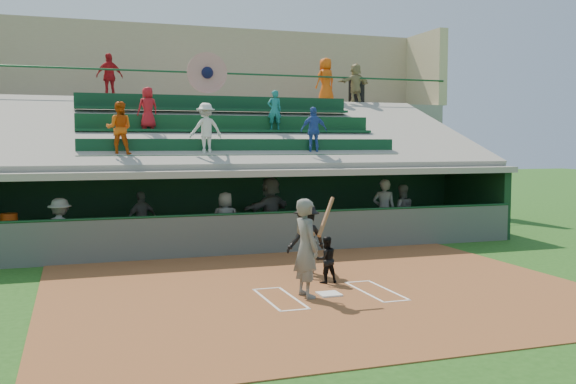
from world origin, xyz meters
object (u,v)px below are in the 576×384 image
object	(u,v)px
home_plate	(329,294)
batter_at_plate	(306,248)
white_table	(10,245)
catcher	(326,260)
trash_bin	(356,93)
water_cooler	(9,222)

from	to	relation	value
home_plate	batter_at_plate	world-z (taller)	batter_at_plate
white_table	catcher	bearing A→B (deg)	-24.30
trash_bin	white_table	bearing A→B (deg)	-151.98
catcher	white_table	distance (m)	8.37
catcher	white_table	world-z (taller)	catcher
home_plate	white_table	size ratio (longest dim) A/B	0.49
catcher	trash_bin	world-z (taller)	trash_bin
catcher	trash_bin	size ratio (longest dim) A/B	1.01
home_plate	catcher	world-z (taller)	catcher
home_plate	water_cooler	xyz separation A→B (m)	(-6.35, 6.08, 0.98)
batter_at_plate	water_cooler	xyz separation A→B (m)	(-5.86, 6.09, 0.02)
water_cooler	batter_at_plate	bearing A→B (deg)	-46.10
catcher	home_plate	bearing A→B (deg)	68.94
catcher	water_cooler	size ratio (longest dim) A/B	2.39
home_plate	water_cooler	bearing A→B (deg)	136.24
batter_at_plate	water_cooler	bearing A→B (deg)	133.90
water_cooler	trash_bin	size ratio (longest dim) A/B	0.42
water_cooler	home_plate	bearing A→B (deg)	-43.76
home_plate	batter_at_plate	xyz separation A→B (m)	(-0.48, -0.01, 0.96)
batter_at_plate	catcher	distance (m)	1.42
water_cooler	white_table	bearing A→B (deg)	-105.19
white_table	home_plate	bearing A→B (deg)	-31.09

